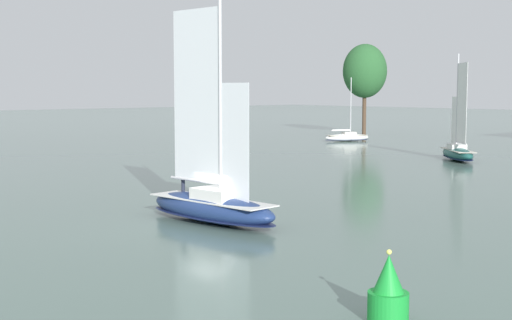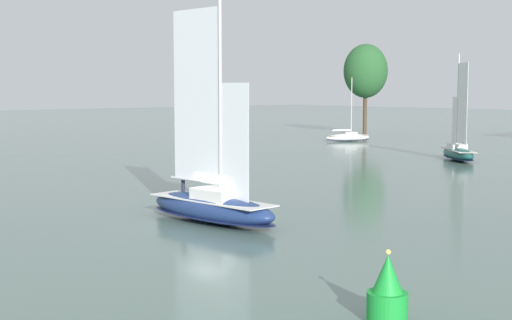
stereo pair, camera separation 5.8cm
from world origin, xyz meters
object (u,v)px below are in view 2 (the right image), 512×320
object	(u,v)px
sailboat_moored_far_slip	(458,152)
channel_buoy	(387,293)
sailboat_main	(212,204)
sailboat_moored_near_marina	(348,137)
tree_shore_center	(366,71)

from	to	relation	value
sailboat_moored_far_slip	channel_buoy	bearing A→B (deg)	-59.16
sailboat_main	sailboat_moored_near_marina	size ratio (longest dim) A/B	1.43
sailboat_moored_near_marina	channel_buoy	size ratio (longest dim) A/B	3.83
tree_shore_center	channel_buoy	world-z (taller)	tree_shore_center
sailboat_moored_near_marina	channel_buoy	xyz separation A→B (m)	(49.04, -53.57, 0.30)
sailboat_moored_far_slip	channel_buoy	xyz separation A→B (m)	(25.64, -42.94, 0.02)
tree_shore_center	sailboat_moored_near_marina	world-z (taller)	tree_shore_center
sailboat_moored_near_marina	sailboat_moored_far_slip	bearing A→B (deg)	-24.43
tree_shore_center	channel_buoy	distance (m)	88.27
sailboat_moored_near_marina	channel_buoy	bearing A→B (deg)	-47.53
sailboat_moored_far_slip	sailboat_main	bearing A→B (deg)	-75.19
sailboat_moored_near_marina	channel_buoy	distance (m)	72.63
sailboat_moored_near_marina	sailboat_moored_far_slip	distance (m)	25.71
sailboat_main	channel_buoy	distance (m)	16.81
tree_shore_center	sailboat_main	size ratio (longest dim) A/B	1.14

